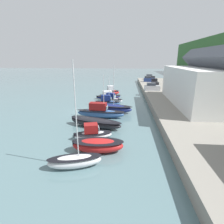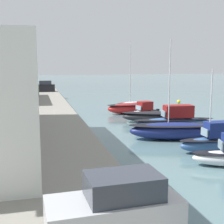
% 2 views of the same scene
% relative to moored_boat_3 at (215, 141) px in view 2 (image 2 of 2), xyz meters
% --- Properties ---
extents(ground_plane, '(320.00, 320.00, 0.00)m').
position_rel_moored_boat_3_xyz_m(ground_plane, '(4.87, -3.95, -0.89)').
color(ground_plane, slate).
extents(moored_boat_3, '(1.78, 5.86, 6.56)m').
position_rel_moored_boat_3_xyz_m(moored_boat_3, '(0.00, 0.00, 0.00)').
color(moored_boat_3, '#33568E').
rests_on(moored_boat_3, ground_plane).
extents(moored_boat_4, '(4.21, 8.92, 9.06)m').
position_rel_moored_boat_3_xyz_m(moored_boat_4, '(4.62, 1.23, -0.05)').
color(moored_boat_4, navy).
rests_on(moored_boat_4, ground_plane).
extents(moored_boat_5, '(2.63, 8.76, 7.48)m').
position_rel_moored_boat_3_xyz_m(moored_boat_5, '(8.00, -0.34, 0.10)').
color(moored_boat_5, '#33568E').
rests_on(moored_boat_5, ground_plane).
extents(moored_boat_6, '(4.73, 8.85, 1.36)m').
position_rel_moored_boat_3_xyz_m(moored_boat_6, '(12.62, -0.38, -0.17)').
color(moored_boat_6, black).
rests_on(moored_boat_6, ground_plane).
extents(moored_boat_7, '(3.10, 5.36, 2.04)m').
position_rel_moored_boat_3_xyz_m(moored_boat_7, '(16.66, -0.03, -0.18)').
color(moored_boat_7, white).
rests_on(moored_boat_7, ground_plane).
extents(moored_boat_8, '(2.63, 5.90, 1.48)m').
position_rel_moored_boat_3_xyz_m(moored_boat_8, '(19.92, 1.23, -0.11)').
color(moored_boat_8, red).
rests_on(moored_boat_8, ground_plane).
extents(moored_boat_9, '(2.92, 5.42, 10.06)m').
position_rel_moored_boat_3_xyz_m(moored_boat_9, '(23.10, -0.49, -0.18)').
color(moored_boat_9, silver).
rests_on(moored_boat_9, ground_plane).
extents(parked_car_1, '(1.97, 4.27, 2.16)m').
position_rel_moored_boat_3_xyz_m(parked_car_1, '(-12.46, 11.35, 1.47)').
color(parked_car_1, '#B7B7BC').
rests_on(parked_car_1, quay_promenade).
extents(parked_car_3, '(1.99, 4.28, 2.16)m').
position_rel_moored_boat_3_xyz_m(parked_car_3, '(41.05, 11.87, 1.47)').
color(parked_car_3, black).
rests_on(parked_car_3, quay_promenade).
extents(person_on_quay, '(0.40, 0.40, 2.14)m').
position_rel_moored_boat_3_xyz_m(person_on_quay, '(31.83, 13.19, 1.65)').
color(person_on_quay, '#232838').
rests_on(person_on_quay, quay_promenade).
extents(mooring_buoy_0, '(0.62, 0.62, 0.62)m').
position_rel_moored_boat_3_xyz_m(mooring_buoy_0, '(28.40, -10.71, -0.58)').
color(mooring_buoy_0, yellow).
rests_on(mooring_buoy_0, ground_plane).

